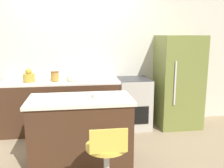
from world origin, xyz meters
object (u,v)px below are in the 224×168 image
Objects in this scene: refrigerator at (178,81)px; stool_chair at (107,161)px; mixing_bowl at (73,78)px; kettle at (29,76)px; oven_range at (134,103)px.

stool_chair is (-1.55, -1.93, -0.42)m from refrigerator.
stool_chair is 3.60× the size of mixing_bowl.
stool_chair is 3.68× the size of kettle.
kettle reaches higher than mixing_bowl.
kettle is (-1.80, -0.03, 0.54)m from oven_range.
stool_chair is 2.03m from mixing_bowl.
oven_range is 0.90m from refrigerator.
stool_chair is at bearing -110.38° from oven_range.
kettle is at bearing -179.06° from oven_range.
refrigerator reaches higher than stool_chair.
kettle is (-1.08, 1.93, 0.57)m from stool_chair.
refrigerator is 1.90m from mixing_bowl.
oven_range is 4.05× the size of kettle.
refrigerator is at bearing -2.32° from oven_range.
refrigerator is 2.03× the size of stool_chair.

